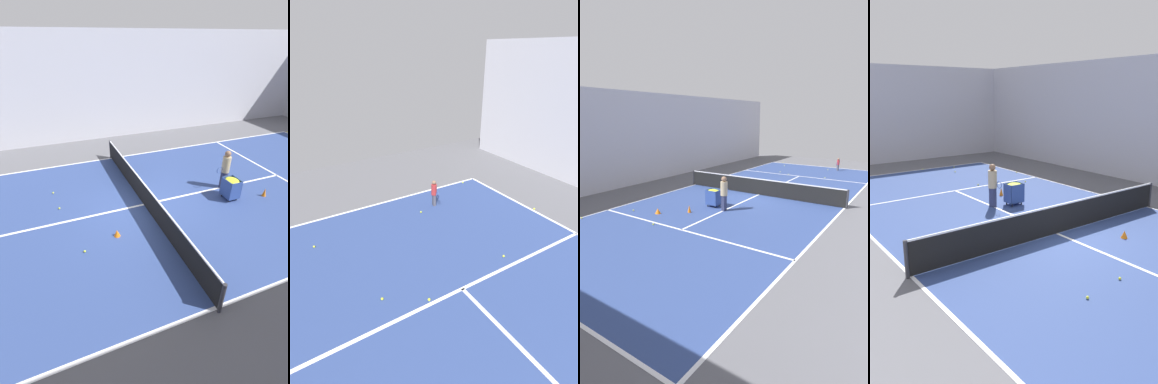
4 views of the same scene
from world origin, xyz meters
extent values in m
plane|color=#5B5B60|center=(0.00, 0.00, 0.00)|extent=(35.38, 35.38, 0.00)
cube|color=navy|center=(0.00, 0.00, 0.00)|extent=(9.63, 24.68, 0.00)
cube|color=white|center=(-4.82, 0.00, 0.01)|extent=(0.10, 24.68, 0.00)
cube|color=white|center=(4.82, 0.00, 0.01)|extent=(0.10, 24.68, 0.00)
cube|color=white|center=(0.00, 6.79, 0.01)|extent=(9.63, 0.10, 0.00)
cube|color=white|center=(0.00, 0.00, 0.01)|extent=(0.10, 13.57, 0.00)
cube|color=silver|center=(-8.25, 0.00, 3.03)|extent=(0.15, 31.68, 6.06)
cylinder|color=#2D2D33|center=(-4.92, 0.00, 0.48)|extent=(0.10, 0.10, 0.97)
cylinder|color=#2D2D33|center=(4.92, 0.00, 0.48)|extent=(0.10, 0.10, 0.97)
cube|color=black|center=(0.00, 0.00, 0.47)|extent=(9.73, 0.03, 0.90)
cube|color=white|center=(0.00, 0.00, 0.94)|extent=(9.73, 0.04, 0.05)
cube|color=#2D3351|center=(0.00, 3.68, 0.38)|extent=(0.18, 0.28, 0.77)
cylinder|color=tan|center=(0.00, 3.68, 1.11)|extent=(0.36, 0.36, 0.68)
sphere|color=#846047|center=(0.00, 3.68, 1.57)|extent=(0.26, 0.26, 0.26)
torus|color=#2D478C|center=(0.07, 3.33, 0.94)|extent=(0.04, 0.28, 0.28)
cube|color=#2D478C|center=(0.83, 3.40, 0.13)|extent=(0.65, 0.53, 0.02)
cube|color=#2D478C|center=(0.83, 3.14, 0.50)|extent=(0.65, 0.02, 0.74)
cube|color=#2D478C|center=(0.83, 3.65, 0.50)|extent=(0.65, 0.02, 0.74)
cube|color=#2D478C|center=(0.52, 3.40, 0.50)|extent=(0.02, 0.53, 0.74)
cube|color=#2D478C|center=(1.14, 3.40, 0.50)|extent=(0.02, 0.53, 0.74)
ellipsoid|color=yellow|center=(0.83, 3.40, 0.81)|extent=(0.61, 0.49, 0.16)
cylinder|color=black|center=(0.60, 3.21, 0.07)|extent=(0.05, 0.05, 0.13)
cylinder|color=black|center=(1.06, 3.21, 0.07)|extent=(0.05, 0.05, 0.13)
cylinder|color=black|center=(0.60, 3.58, 0.07)|extent=(0.05, 0.05, 0.13)
cylinder|color=black|center=(1.06, 3.58, 0.07)|extent=(0.05, 0.05, 0.13)
cone|color=orange|center=(1.40, -1.50, 0.12)|extent=(0.21, 0.21, 0.24)
cone|color=orange|center=(1.22, 4.85, 0.18)|extent=(0.17, 0.17, 0.34)
sphere|color=yellow|center=(-4.67, 12.45, 0.04)|extent=(0.07, 0.07, 0.07)
sphere|color=yellow|center=(1.76, -2.64, 0.04)|extent=(0.07, 0.07, 0.07)
sphere|color=yellow|center=(-0.90, -3.12, 0.04)|extent=(0.07, 0.07, 0.07)
sphere|color=yellow|center=(-2.16, -3.25, 0.04)|extent=(0.07, 0.07, 0.07)
camera|label=1|loc=(7.77, -3.06, 5.66)|focal=24.00mm
camera|label=2|loc=(3.78, -2.18, 5.66)|focal=28.00mm
camera|label=3|loc=(-7.77, 15.29, 4.46)|focal=28.00mm
camera|label=4|loc=(-7.77, -8.09, 4.30)|focal=35.00mm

